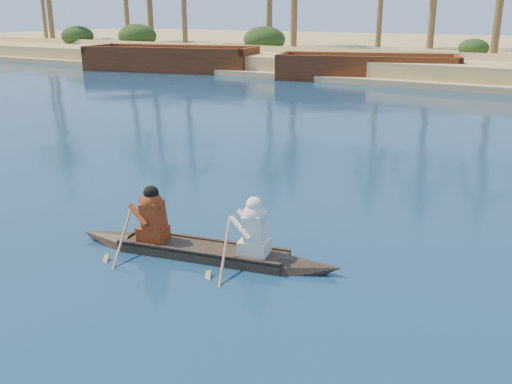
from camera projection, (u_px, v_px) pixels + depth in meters
The scene contains 4 objects.
ground at pixel (338, 205), 13.34m from camera, with size 160.00×160.00×0.00m, color #0B2447.
canoe at pixel (202, 242), 10.48m from camera, with size 5.27×1.74×1.44m.
barge_left at pixel (171, 61), 43.60m from camera, with size 13.57×7.33×2.15m.
barge_mid at pixel (367, 69), 37.66m from camera, with size 12.28×7.23×1.94m.
Camera 1 is at (4.87, -11.80, 4.32)m, focal length 40.00 mm.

